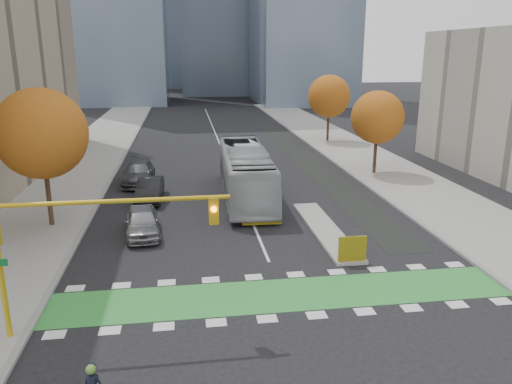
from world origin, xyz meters
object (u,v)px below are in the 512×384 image
object	(u,v)px
tree_east_near	(378,117)
parked_car_a	(142,222)
traffic_signal_west	(73,232)
bus	(246,173)
tree_east_far	(329,96)
parked_car_c	(138,173)
hazard_board	(352,249)
parked_car_b	(150,190)
tree_west	(41,134)

from	to	relation	value
tree_east_near	parked_car_a	bearing A→B (deg)	-146.72
traffic_signal_west	bus	distance (m)	19.04
tree_east_far	parked_car_c	xyz separation A→B (m)	(-20.18, -16.21, -4.41)
hazard_board	parked_car_b	distance (m)	16.40
tree_west	traffic_signal_west	size ratio (longest dim) A/B	0.96
tree_west	parked_car_b	world-z (taller)	tree_west
tree_west	traffic_signal_west	bearing A→B (deg)	-71.98
traffic_signal_west	parked_car_a	world-z (taller)	traffic_signal_west
tree_west	parked_car_c	bearing A→B (deg)	66.21
bus	parked_car_b	bearing A→B (deg)	179.62
tree_east_near	parked_car_c	size ratio (longest dim) A/B	1.24
traffic_signal_west	parked_car_a	xyz separation A→B (m)	(1.43, 10.37, -3.24)
tree_east_near	parked_car_b	distance (m)	19.65
tree_west	bus	world-z (taller)	tree_west
tree_west	tree_east_far	xyz separation A→B (m)	(24.50, 26.00, -0.38)
tree_west	parked_car_c	size ratio (longest dim) A/B	1.44
hazard_board	parked_car_c	bearing A→B (deg)	123.59
tree_east_near	traffic_signal_west	size ratio (longest dim) A/B	0.83
tree_east_near	parked_car_c	world-z (taller)	tree_east_near
bus	parked_car_c	bearing A→B (deg)	148.29
tree_west	bus	bearing A→B (deg)	20.31
tree_west	bus	xyz separation A→B (m)	(12.26, 4.54, -3.77)
parked_car_c	hazard_board	bearing A→B (deg)	-55.05
parked_car_b	tree_east_near	bearing A→B (deg)	18.10
parked_car_a	parked_car_c	world-z (taller)	parked_car_c
tree_east_near	bus	xyz separation A→B (m)	(-11.74, -5.46, -3.02)
tree_west	traffic_signal_west	world-z (taller)	tree_west
hazard_board	tree_east_near	distance (m)	19.93
tree_east_far	bus	bearing A→B (deg)	-119.70
hazard_board	tree_west	distance (m)	18.44
parked_car_b	parked_car_c	size ratio (longest dim) A/B	0.84
tree_east_near	hazard_board	bearing A→B (deg)	-114.20
parked_car_a	parked_car_b	distance (m)	6.94
tree_west	tree_east_far	size ratio (longest dim) A/B	1.08
tree_west	parked_car_b	distance (m)	8.75
parked_car_b	parked_car_c	world-z (taller)	parked_car_c
hazard_board	parked_car_b	size ratio (longest dim) A/B	0.29
tree_east_near	tree_west	bearing A→B (deg)	-157.38
tree_east_near	traffic_signal_west	bearing A→B (deg)	-131.52
tree_east_near	parked_car_c	xyz separation A→B (m)	(-19.68, -0.21, -4.03)
hazard_board	parked_car_c	distance (m)	21.12
bus	hazard_board	bearing A→B (deg)	-71.30
tree_west	traffic_signal_west	distance (m)	13.25
traffic_signal_west	parked_car_a	size ratio (longest dim) A/B	1.84
tree_west	parked_car_b	bearing A→B (deg)	41.08
parked_car_c	bus	bearing A→B (deg)	-32.15
parked_car_a	parked_car_c	bearing A→B (deg)	90.70
hazard_board	tree_east_far	xyz separation A→B (m)	(8.50, 33.80, 4.44)
traffic_signal_west	parked_car_c	size ratio (longest dim) A/B	1.49
parked_car_b	parked_car_c	distance (m)	5.14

